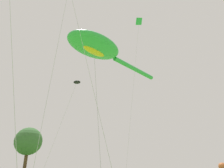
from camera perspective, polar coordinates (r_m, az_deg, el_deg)
The scene contains 4 objects.
big_show_kite at distance 18.25m, azimuth -4.23°, elevation 10.01°, with size 11.48×4.82×11.69m.
small_kite_tiny_distant at distance 22.90m, azimuth -9.83°, elevation 0.11°, with size 3.00×1.68×10.30m.
small_kite_triangle_green at distance 35.07m, azimuth 7.33°, elevation 15.35°, with size 4.02×1.12×24.47m.
tree_oak_right at distance 66.78m, azimuth -22.13°, elevation -14.49°, with size 7.85×7.85×12.57m.
Camera 1 is at (-7.25, 0.36, 1.33)m, focal length 33.03 mm.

